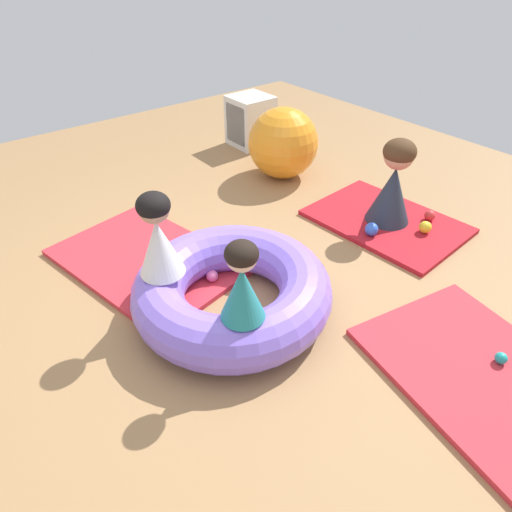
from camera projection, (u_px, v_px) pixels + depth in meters
The scene contains 16 objects.
ground_plane at pixel (225, 302), 3.06m from camera, with size 8.00×8.00×0.00m, color #9E7549.
gym_mat_far_left at pixel (147, 260), 3.42m from camera, with size 1.42×0.95×0.04m, color red.
gym_mat_front at pixel (386, 221), 3.88m from camera, with size 1.24×0.90×0.04m, color #B21923.
inflatable_cushion at pixel (232, 290), 2.90m from camera, with size 1.30×1.30×0.34m, color #8466E0.
child_in_white at pixel (158, 236), 2.63m from camera, with size 0.31×0.31×0.55m.
child_in_teal at pixel (242, 282), 2.33m from camera, with size 0.27×0.27×0.49m.
adult_seated at pixel (394, 183), 3.66m from camera, with size 0.52×0.52×0.72m.
play_ball_red at pixel (430, 215), 3.83m from camera, with size 0.09×0.09×0.09m, color red.
play_ball_orange at pixel (192, 267), 3.25m from camera, with size 0.08×0.08×0.08m, color orange.
play_ball_pink at pixel (212, 276), 3.16m from camera, with size 0.09×0.09×0.09m, color pink.
play_ball_teal at pixel (501, 358), 2.56m from camera, with size 0.07×0.07×0.07m, color teal.
play_ball_yellow at pixel (425, 227), 3.67m from camera, with size 0.10×0.10×0.10m, color yellow.
play_ball_green at pixel (201, 252), 3.40m from camera, with size 0.07×0.07×0.07m, color green.
play_ball_blue at pixel (372, 229), 3.64m from camera, with size 0.11×0.11×0.11m, color blue.
exercise_ball_large at pixel (283, 143), 4.45m from camera, with size 0.70×0.70×0.70m, color orange.
storage_cube at pixel (249, 121), 5.17m from camera, with size 0.44×0.44×0.56m.
Camera 1 is at (1.93, -1.26, 2.06)m, focal length 31.31 mm.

